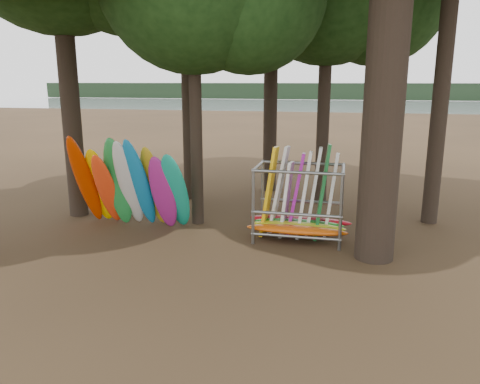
# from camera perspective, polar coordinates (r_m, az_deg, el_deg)

# --- Properties ---
(ground) EXTENTS (120.00, 120.00, 0.00)m
(ground) POSITION_cam_1_polar(r_m,az_deg,el_deg) (12.64, -2.92, -7.66)
(ground) COLOR #47331E
(ground) RESTS_ON ground
(lake) EXTENTS (160.00, 160.00, 0.00)m
(lake) POSITION_cam_1_polar(r_m,az_deg,el_deg) (71.56, 10.42, 9.54)
(lake) COLOR gray
(lake) RESTS_ON ground
(far_shore) EXTENTS (160.00, 4.00, 4.00)m
(far_shore) POSITION_cam_1_polar(r_m,az_deg,el_deg) (121.41, 11.62, 11.93)
(far_shore) COLOR black
(far_shore) RESTS_ON ground
(kayak_row) EXTENTS (3.82, 1.81, 3.08)m
(kayak_row) POSITION_cam_1_polar(r_m,az_deg,el_deg) (14.91, -13.17, 0.70)
(kayak_row) COLOR #BB2B00
(kayak_row) RESTS_ON ground
(storage_rack) EXTENTS (3.08, 1.52, 2.82)m
(storage_rack) POSITION_cam_1_polar(r_m,az_deg,el_deg) (13.72, 7.20, -1.59)
(storage_rack) COLOR gray
(storage_rack) RESTS_ON ground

